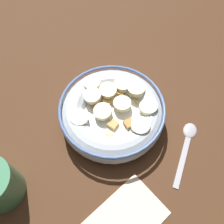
% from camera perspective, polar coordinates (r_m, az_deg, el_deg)
% --- Properties ---
extents(ground_plane, '(1.36, 1.36, 0.02)m').
position_cam_1_polar(ground_plane, '(0.50, 0.00, -2.25)').
color(ground_plane, '#472B19').
extents(cereal_bowl, '(0.20, 0.20, 0.06)m').
position_cam_1_polar(cereal_bowl, '(0.47, 0.02, -0.08)').
color(cereal_bowl, '#B2BCC6').
rests_on(cereal_bowl, ground_plane).
extents(spoon, '(0.11, 0.11, 0.01)m').
position_cam_1_polar(spoon, '(0.49, 17.18, -6.30)').
color(spoon, '#A5A5AD').
rests_on(spoon, ground_plane).
extents(folded_napkin, '(0.16, 0.12, 0.00)m').
position_cam_1_polar(folded_napkin, '(0.44, 2.21, -24.40)').
color(folded_napkin, beige).
rests_on(folded_napkin, ground_plane).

